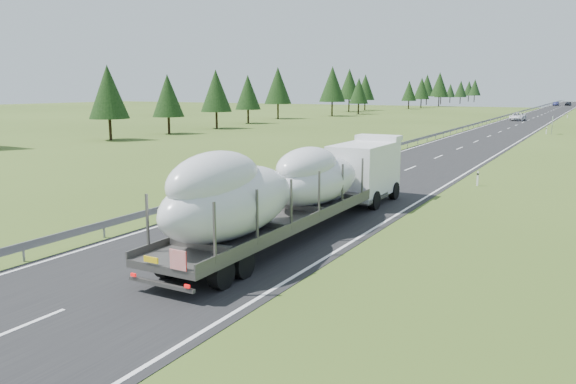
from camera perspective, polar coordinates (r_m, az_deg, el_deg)
The scene contains 10 objects.
ground at distance 17.64m, azimuth -25.68°, elevation -12.39°, with size 400.00×400.00×0.00m, color #394F1A.
road_surface at distance 110.11m, azimuth 22.25°, elevation 6.34°, with size 10.00×400.00×0.02m, color black.
guardrail at distance 110.80m, azimuth 19.54°, elevation 6.84°, with size 0.10×400.00×0.76m.
marker_posts at distance 164.33m, azimuth 27.00°, elevation 7.29°, with size 0.13×350.08×1.00m.
highway_sign at distance 89.42m, azimuth 25.28°, elevation 6.48°, with size 0.08×0.90×2.60m.
tree_line_left at distance 139.37m, azimuth 4.77°, elevation 10.66°, with size 15.98×312.72×12.63m.
boat_truck at distance 25.23m, azimuth 1.05°, elevation 0.81°, with size 2.95×20.22×4.39m.
distant_van at distance 124.46m, azimuth 22.29°, elevation 7.09°, with size 2.61×5.66×1.57m, color white.
distant_car_dark at distance 238.36m, azimuth 26.58°, elevation 8.03°, with size 1.77×4.39×1.50m, color black.
distant_car_blue at distance 234.30m, azimuth 25.56°, elevation 8.09°, with size 1.58×4.53×1.49m, color #16183D.
Camera 1 is at (13.64, -9.06, 6.56)m, focal length 35.00 mm.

